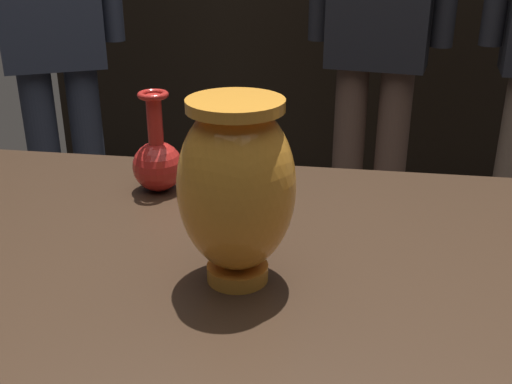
{
  "coord_description": "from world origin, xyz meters",
  "views": [
    {
      "loc": [
        0.09,
        -0.73,
        1.2
      ],
      "look_at": [
        -0.02,
        -0.04,
        0.9
      ],
      "focal_mm": 43.26,
      "sensor_mm": 36.0,
      "label": 1
    }
  ],
  "objects_px": {
    "visitor_near_left": "(51,23)",
    "visitor_center_back": "(379,22)",
    "vase_centerpiece": "(236,187)",
    "vase_tall_behind": "(157,160)"
  },
  "relations": [
    {
      "from": "visitor_near_left",
      "to": "visitor_center_back",
      "type": "height_order",
      "value": "visitor_center_back"
    },
    {
      "from": "visitor_center_back",
      "to": "vase_centerpiece",
      "type": "bearing_deg",
      "value": 91.97
    },
    {
      "from": "visitor_near_left",
      "to": "visitor_center_back",
      "type": "distance_m",
      "value": 1.07
    },
    {
      "from": "vase_centerpiece",
      "to": "vase_tall_behind",
      "type": "bearing_deg",
      "value": 125.02
    },
    {
      "from": "vase_tall_behind",
      "to": "visitor_center_back",
      "type": "bearing_deg",
      "value": 72.21
    },
    {
      "from": "vase_tall_behind",
      "to": "visitor_near_left",
      "type": "distance_m",
      "value": 1.23
    },
    {
      "from": "vase_tall_behind",
      "to": "visitor_center_back",
      "type": "height_order",
      "value": "visitor_center_back"
    },
    {
      "from": "visitor_near_left",
      "to": "visitor_center_back",
      "type": "bearing_deg",
      "value": 160.74
    },
    {
      "from": "visitor_near_left",
      "to": "visitor_center_back",
      "type": "xyz_separation_m",
      "value": [
        1.05,
        0.16,
        0.0
      ]
    },
    {
      "from": "vase_centerpiece",
      "to": "visitor_center_back",
      "type": "height_order",
      "value": "visitor_center_back"
    }
  ]
}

